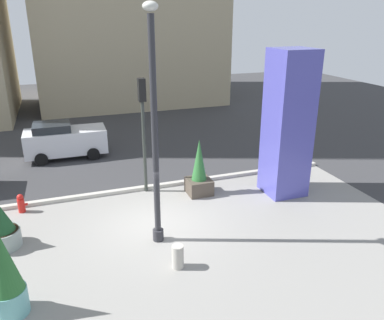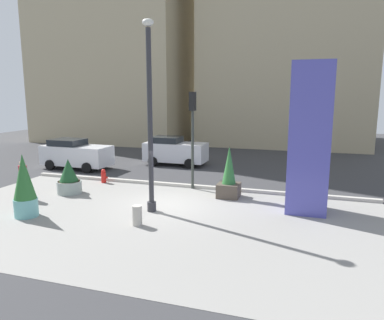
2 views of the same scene
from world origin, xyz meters
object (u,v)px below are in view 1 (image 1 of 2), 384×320
Objects in this scene: lamp_post at (155,136)px; traffic_light_far_side at (143,118)px; concrete_bollard at (178,257)px; art_pillar_blue at (288,125)px; fire_hydrant at (21,203)px; potted_plant_by_pillar at (4,274)px; car_intersection at (65,140)px; potted_plant_near_left at (199,173)px; potted_plant_near_right at (0,227)px.

traffic_light_far_side is at bearing 82.81° from lamp_post.
art_pillar_blue is at bearing 31.81° from concrete_bollard.
concrete_bollard is at bearing -93.41° from traffic_light_far_side.
potted_plant_by_pillar is at bearing -89.57° from fire_hydrant.
potted_plant_by_pillar is 11.78m from car_intersection.
lamp_post is 1.26× the size of art_pillar_blue.
lamp_post is 3.99m from traffic_light_far_side.
traffic_light_far_side reaches higher than concrete_bollard.
car_intersection is at bearing 138.16° from art_pillar_blue.
fire_hydrant is at bearing 130.79° from concrete_bollard.
concrete_bollard is 0.18× the size of car_intersection.
concrete_bollard is 6.29m from traffic_light_far_side.
art_pillar_blue is 11.59m from car_intersection.
lamp_post is 1.80× the size of car_intersection.
potted_plant_near_left is (2.55, 2.96, -2.71)m from lamp_post.
potted_plant_near_right reaches higher than concrete_bollard.
fire_hydrant and concrete_bollard have the same top height.
art_pillar_blue is 7.30m from concrete_bollard.
potted_plant_near_left reaches higher than concrete_bollard.
potted_plant_by_pillar is 0.60× the size of car_intersection.
potted_plant_by_pillar is 5.80m from fire_hydrant.
concrete_bollard is (0.16, -1.66, -3.27)m from lamp_post.
concrete_bollard is at bearing -84.39° from lamp_post.
concrete_bollard is at bearing -76.45° from car_intersection.
art_pillar_blue is 7.92× the size of fire_hydrant.
art_pillar_blue reaches higher than car_intersection.
potted_plant_by_pillar is at bearing -81.84° from potted_plant_near_right.
potted_plant_near_left is 3.20× the size of fire_hydrant.
traffic_light_far_side is at bearing 154.59° from potted_plant_near_left.
potted_plant_near_right is 2.24× the size of fire_hydrant.
potted_plant_near_left is (-3.41, 1.02, -2.03)m from art_pillar_blue.
fire_hydrant is 0.18× the size of car_intersection.
potted_plant_near_right is (-10.83, -0.65, -2.24)m from art_pillar_blue.
potted_plant_by_pillar is 0.52× the size of traffic_light_far_side.
lamp_post is 9.96× the size of concrete_bollard.
traffic_light_far_side is at bearing 50.97° from potted_plant_by_pillar.
car_intersection is at bearing 80.99° from potted_plant_by_pillar.
fire_hydrant is (-4.42, 3.66, -3.28)m from lamp_post.
car_intersection is at bearing 72.25° from fire_hydrant.
car_intersection is (-2.54, 9.55, -2.70)m from lamp_post.
art_pillar_blue is 2.40× the size of potted_plant_by_pillar.
traffic_light_far_side is 1.16× the size of car_intersection.
lamp_post is 5.43m from potted_plant_by_pillar.
lamp_post is 3.12× the size of potted_plant_near_left.
lamp_post is 9.96× the size of fire_hydrant.
fire_hydrant is 1.00× the size of concrete_bollard.
fire_hydrant is (-6.98, 0.70, -0.57)m from potted_plant_near_left.
art_pillar_blue reaches higher than traffic_light_far_side.
potted_plant_by_pillar is at bearing -174.73° from concrete_bollard.
car_intersection is at bearing 103.55° from concrete_bollard.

